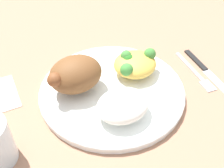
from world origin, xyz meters
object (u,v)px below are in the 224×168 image
at_px(rice_pile, 123,105).
at_px(fork, 196,73).
at_px(knife, 206,69).
at_px(plate, 112,90).
at_px(roasted_chicken, 75,74).
at_px(mac_cheese_with_broccoli, 135,63).

relative_size(rice_pile, fork, 0.69).
height_order(fork, knife, knife).
relative_size(fork, knife, 0.75).
height_order(plate, roasted_chicken, roasted_chicken).
bearing_deg(rice_pile, roasted_chicken, -64.54).
bearing_deg(knife, plate, -8.31).
distance_m(roasted_chicken, fork, 0.27).
bearing_deg(rice_pile, fork, -169.58).
relative_size(mac_cheese_with_broccoli, knife, 0.49).
bearing_deg(mac_cheese_with_broccoli, fork, 157.36).
xyz_separation_m(mac_cheese_with_broccoli, knife, (-0.16, 0.06, -0.04)).
relative_size(mac_cheese_with_broccoli, fork, 0.66).
bearing_deg(mac_cheese_with_broccoli, roasted_chicken, -4.59).
distance_m(roasted_chicken, knife, 0.30).
height_order(rice_pile, fork, rice_pile).
height_order(roasted_chicken, mac_cheese_with_broccoli, roasted_chicken).
relative_size(roasted_chicken, rice_pile, 1.14).
height_order(plate, knife, plate).
distance_m(rice_pile, fork, 0.22).
bearing_deg(plate, rice_pile, 78.04).
distance_m(roasted_chicken, mac_cheese_with_broccoli, 0.13).
bearing_deg(mac_cheese_with_broccoli, plate, 19.38).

